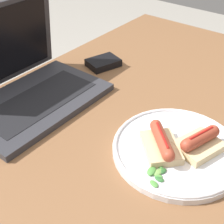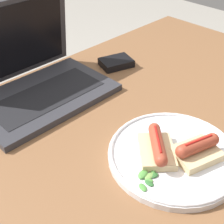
% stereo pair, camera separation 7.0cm
% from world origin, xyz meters
% --- Properties ---
extents(desk, '(1.48, 0.90, 0.72)m').
position_xyz_m(desk, '(0.00, 0.00, 0.66)').
color(desk, brown).
rests_on(desk, ground_plane).
extents(laptop, '(0.37, 0.26, 0.24)m').
position_xyz_m(laptop, '(-0.02, 0.33, 0.76)').
color(laptop, '#2D2D33').
rests_on(laptop, desk).
extents(plate, '(0.28, 0.28, 0.02)m').
position_xyz_m(plate, '(0.04, -0.09, 0.73)').
color(plate, silver).
rests_on(plate, desk).
extents(sausage_toast_left, '(0.12, 0.12, 0.05)m').
position_xyz_m(sausage_toast_left, '(0.01, -0.07, 0.75)').
color(sausage_toast_left, '#D6B784').
rests_on(sausage_toast_left, plate).
extents(sausage_toast_middle, '(0.11, 0.10, 0.05)m').
position_xyz_m(sausage_toast_middle, '(0.07, -0.13, 0.75)').
color(sausage_toast_middle, '#D6B784').
rests_on(sausage_toast_middle, plate).
extents(salad_pile, '(0.06, 0.04, 0.01)m').
position_xyz_m(salad_pile, '(-0.05, -0.09, 0.74)').
color(salad_pile, '#4C8E3D').
rests_on(salad_pile, plate).
extents(external_drive, '(0.12, 0.10, 0.02)m').
position_xyz_m(external_drive, '(0.25, 0.29, 0.73)').
color(external_drive, black).
rests_on(external_drive, desk).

